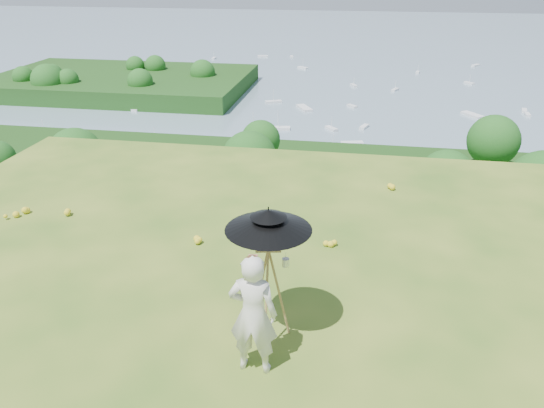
# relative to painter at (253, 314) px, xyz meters

# --- Properties ---
(ground) EXTENTS (14.00, 14.00, 0.00)m
(ground) POSITION_rel_painter_xyz_m (-0.81, 1.40, -0.82)
(ground) COLOR #37631C
(ground) RESTS_ON ground
(forest_slope) EXTENTS (140.00, 56.00, 22.00)m
(forest_slope) POSITION_rel_painter_xyz_m (-0.81, 36.40, -29.82)
(forest_slope) COLOR black
(forest_slope) RESTS_ON bay_water
(shoreline_tier) EXTENTS (170.00, 28.00, 8.00)m
(shoreline_tier) POSITION_rel_painter_xyz_m (-0.81, 76.40, -36.82)
(shoreline_tier) COLOR #6C6657
(shoreline_tier) RESTS_ON bay_water
(bay_water) EXTENTS (700.00, 700.00, 0.00)m
(bay_water) POSITION_rel_painter_xyz_m (-0.81, 241.40, -34.82)
(bay_water) COLOR slate
(bay_water) RESTS_ON ground
(peninsula) EXTENTS (90.00, 60.00, 12.00)m
(peninsula) POSITION_rel_painter_xyz_m (-75.81, 156.40, -29.82)
(peninsula) COLOR black
(peninsula) RESTS_ON bay_water
(slope_trees) EXTENTS (110.00, 50.00, 6.00)m
(slope_trees) POSITION_rel_painter_xyz_m (-0.81, 36.40, -15.82)
(slope_trees) COLOR #195319
(slope_trees) RESTS_ON forest_slope
(harbor_town) EXTENTS (110.00, 22.00, 5.00)m
(harbor_town) POSITION_rel_painter_xyz_m (-0.81, 76.40, -30.32)
(harbor_town) COLOR silver
(harbor_town) RESTS_ON shoreline_tier
(moored_boats) EXTENTS (140.00, 140.00, 0.70)m
(moored_boats) POSITION_rel_painter_xyz_m (-13.31, 162.40, -34.47)
(moored_boats) COLOR white
(moored_boats) RESTS_ON bay_water
(wildflowers) EXTENTS (10.00, 10.50, 0.12)m
(wildflowers) POSITION_rel_painter_xyz_m (-0.81, 1.65, -0.76)
(wildflowers) COLOR yellow
(wildflowers) RESTS_ON ground
(painter) EXTENTS (0.60, 0.40, 1.63)m
(painter) POSITION_rel_painter_xyz_m (0.00, 0.00, 0.00)
(painter) COLOR silver
(painter) RESTS_ON ground
(field_easel) EXTENTS (0.75, 0.75, 1.69)m
(field_easel) POSITION_rel_painter_xyz_m (0.08, 0.61, 0.03)
(field_easel) COLOR olive
(field_easel) RESTS_ON ground
(sun_umbrella) EXTENTS (1.15, 1.15, 0.56)m
(sun_umbrella) POSITION_rel_painter_xyz_m (0.08, 0.64, 0.86)
(sun_umbrella) COLOR black
(sun_umbrella) RESTS_ON field_easel
(painter_cap) EXTENTS (0.20, 0.23, 0.10)m
(painter_cap) POSITION_rel_painter_xyz_m (0.00, 0.00, 0.77)
(painter_cap) COLOR #C56F6C
(painter_cap) RESTS_ON painter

